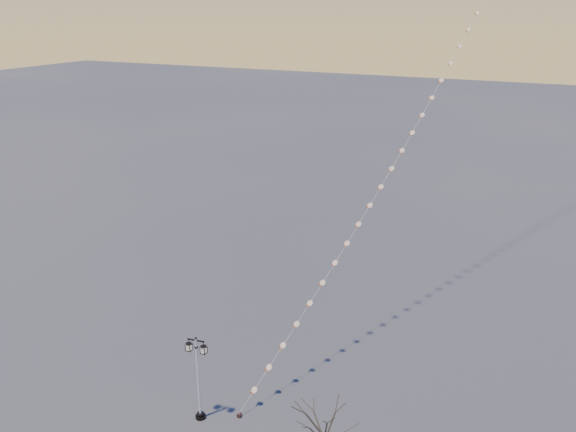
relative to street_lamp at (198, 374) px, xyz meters
The scene contains 3 objects.
street_lamp is the anchor object (origin of this frame).
bare_tree 6.94m from the street_lamp, ahead, with size 2.23×2.23×3.70m.
kite_train 27.82m from the street_lamp, 71.26° to the left, with size 11.63×41.39×38.08m.
Camera 1 is at (13.63, -18.33, 19.32)m, focal length 36.23 mm.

